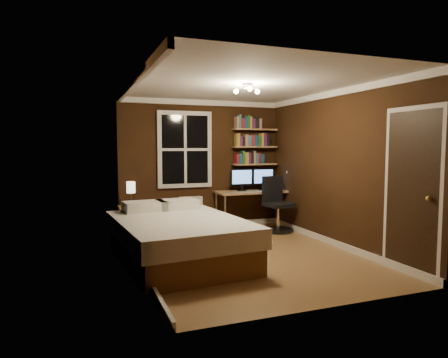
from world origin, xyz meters
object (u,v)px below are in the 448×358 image
object	(u,v)px
bedside_lamp	(131,194)
office_chair	(277,210)
desk	(254,194)
monitor_right	(263,179)
radiator	(191,213)
nightstand	(132,222)
monitor_left	(242,180)
bed	(178,239)
desk_lamp	(287,179)

from	to	relation	value
bedside_lamp	office_chair	distance (m)	2.72
desk	monitor_right	size ratio (longest dim) A/B	3.38
radiator	desk	distance (m)	1.31
radiator	desk	bearing A→B (deg)	-8.85
nightstand	monitor_left	size ratio (longest dim) A/B	1.22
desk	monitor_right	world-z (taller)	monitor_right
bedside_lamp	monitor_left	world-z (taller)	monitor_left
bed	desk_lamp	world-z (taller)	desk_lamp
nightstand	desk_lamp	size ratio (longest dim) A/B	1.27
nightstand	bedside_lamp	size ratio (longest dim) A/B	1.28
bedside_lamp	monitor_left	bearing A→B (deg)	3.09
office_chair	bedside_lamp	bearing A→B (deg)	163.99
desk	monitor_left	distance (m)	0.37
bedside_lamp	desk	distance (m)	2.41
radiator	desk	xyz separation A→B (m)	(1.25, -0.19, 0.35)
desk_lamp	office_chair	world-z (taller)	desk_lamp
nightstand	radiator	bearing A→B (deg)	11.31
monitor_left	monitor_right	distance (m)	0.47
nightstand	desk	bearing A→B (deg)	0.81
desk_lamp	bed	bearing A→B (deg)	-148.00
bedside_lamp	desk_lamp	distance (m)	3.07
bed	monitor_right	bearing A→B (deg)	34.96
desk	nightstand	bearing A→B (deg)	-179.05
bed	desk	xyz separation A→B (m)	(1.99, 1.79, 0.35)
office_chair	monitor_left	bearing A→B (deg)	125.17
desk	monitor_left	bearing A→B (deg)	162.04
radiator	desk_lamp	size ratio (longest dim) A/B	1.47
nightstand	office_chair	world-z (taller)	office_chair
bedside_lamp	radiator	bearing A→B (deg)	11.45
bedside_lamp	desk	size ratio (longest dim) A/B	0.28
radiator	monitor_left	bearing A→B (deg)	-6.61
bed	monitor_right	world-z (taller)	monitor_right
desk_lamp	office_chair	xyz separation A→B (m)	(-0.40, -0.34, -0.55)
bedside_lamp	desk_lamp	bearing A→B (deg)	-1.80
bed	desk_lamp	distance (m)	3.18
nightstand	desk	size ratio (longest dim) A/B	0.36
radiator	monitor_right	distance (m)	1.61
nightstand	bedside_lamp	distance (m)	0.50
nightstand	monitor_left	bearing A→B (deg)	2.95
bedside_lamp	radiator	distance (m)	1.26
monitor_left	desk_lamp	world-z (taller)	desk_lamp
bedside_lamp	desk	xyz separation A→B (m)	(2.41, 0.04, -0.10)
bed	monitor_left	world-z (taller)	monitor_left
bedside_lamp	radiator	world-z (taller)	bedside_lamp
monitor_left	bedside_lamp	bearing A→B (deg)	-176.91
bedside_lamp	radiator	size ratio (longest dim) A/B	0.67
desk	office_chair	xyz separation A→B (m)	(0.26, -0.47, -0.27)
monitor_right	office_chair	xyz separation A→B (m)	(0.02, -0.55, -0.55)
desk	monitor_right	xyz separation A→B (m)	(0.23, 0.08, 0.28)
nightstand	monitor_right	bearing A→B (deg)	2.40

